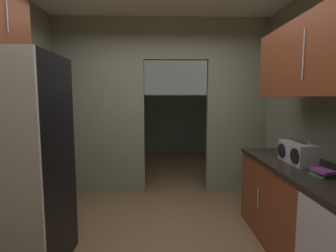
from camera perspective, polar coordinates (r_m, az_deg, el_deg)
kitchen_partition at (r=4.04m, az=-2.47°, el=5.62°), size 3.36×0.12×2.76m
adjoining_room_shell at (r=6.07m, az=-1.49°, el=4.91°), size 3.36×3.04×2.76m
refrigerator at (r=2.58m, az=-31.09°, el=-7.49°), size 0.76×0.76×1.89m
lower_cabinet_run at (r=2.71m, az=30.11°, el=-17.96°), size 0.66×2.10×0.89m
upper_cabinet_counterside at (r=2.51m, az=31.93°, el=13.56°), size 0.36×1.89×0.69m
boombox at (r=2.76m, az=27.07°, el=-5.43°), size 0.19×0.42×0.23m
book_stack at (r=2.43m, az=31.56°, el=-9.02°), size 0.16×0.18×0.06m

